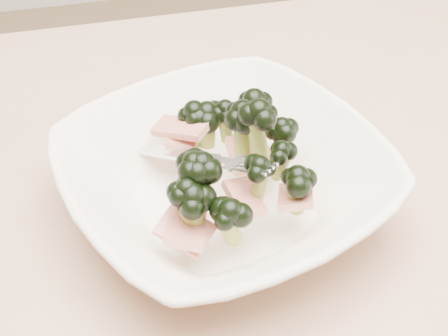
{
  "coord_description": "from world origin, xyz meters",
  "views": [
    {
      "loc": [
        -0.13,
        -0.39,
        1.17
      ],
      "look_at": [
        -0.03,
        0.01,
        0.8
      ],
      "focal_mm": 50.0,
      "sensor_mm": 36.0,
      "label": 1
    }
  ],
  "objects": [
    {
      "name": "dining_table",
      "position": [
        0.0,
        0.0,
        0.65
      ],
      "size": [
        1.2,
        0.8,
        0.75
      ],
      "color": "tan",
      "rests_on": "ground"
    },
    {
      "name": "broccoli_dish",
      "position": [
        -0.03,
        0.01,
        0.79
      ],
      "size": [
        0.36,
        0.36,
        0.12
      ],
      "color": "white",
      "rests_on": "dining_table"
    }
  ]
}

